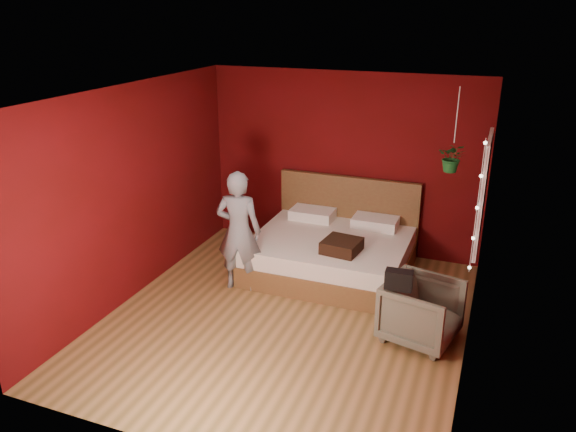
# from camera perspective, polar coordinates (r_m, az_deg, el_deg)

# --- Properties ---
(floor) EXTENTS (4.50, 4.50, 0.00)m
(floor) POSITION_cam_1_polar(r_m,az_deg,el_deg) (6.68, -0.13, -10.30)
(floor) COLOR #9A6C3D
(floor) RESTS_ON ground
(room_walls) EXTENTS (4.04, 4.54, 2.62)m
(room_walls) POSITION_cam_1_polar(r_m,az_deg,el_deg) (5.99, -0.15, 3.60)
(room_walls) COLOR #59090C
(room_walls) RESTS_ON ground
(window) EXTENTS (0.05, 0.97, 1.27)m
(window) POSITION_cam_1_polar(r_m,az_deg,el_deg) (6.53, 19.17, 2.23)
(window) COLOR white
(window) RESTS_ON room_walls
(fairy_lights) EXTENTS (0.04, 0.04, 1.45)m
(fairy_lights) POSITION_cam_1_polar(r_m,az_deg,el_deg) (6.03, 18.66, 0.80)
(fairy_lights) COLOR silver
(fairy_lights) RESTS_ON room_walls
(bed) EXTENTS (2.06, 1.75, 1.13)m
(bed) POSITION_cam_1_polar(r_m,az_deg,el_deg) (7.70, 4.55, -3.47)
(bed) COLOR brown
(bed) RESTS_ON ground
(person) EXTENTS (0.63, 0.47, 1.56)m
(person) POSITION_cam_1_polar(r_m,az_deg,el_deg) (7.04, -5.02, -1.55)
(person) COLOR slate
(person) RESTS_ON ground
(armchair) EXTENTS (0.90, 0.89, 0.69)m
(armchair) POSITION_cam_1_polar(r_m,az_deg,el_deg) (6.29, 13.41, -9.40)
(armchair) COLOR #6A6A53
(armchair) RESTS_ON ground
(handbag) EXTENTS (0.29, 0.16, 0.20)m
(handbag) POSITION_cam_1_polar(r_m,az_deg,el_deg) (5.92, 11.20, -6.37)
(handbag) COLOR black
(handbag) RESTS_ON armchair
(throw_pillow) EXTENTS (0.49, 0.49, 0.16)m
(throw_pillow) POSITION_cam_1_polar(r_m,az_deg,el_deg) (7.10, 5.47, -3.04)
(throw_pillow) COLOR black
(throw_pillow) RESTS_ON bed
(hanging_plant) EXTENTS (0.32, 0.28, 0.97)m
(hanging_plant) POSITION_cam_1_polar(r_m,az_deg,el_deg) (6.73, 16.37, 5.73)
(hanging_plant) COLOR silver
(hanging_plant) RESTS_ON room_walls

